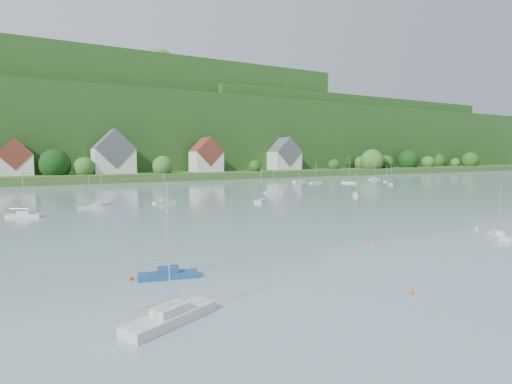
% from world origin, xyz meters
% --- Properties ---
extents(far_shore_strip, '(600.00, 60.00, 3.00)m').
position_xyz_m(far_shore_strip, '(0.00, 200.00, 1.50)').
color(far_shore_strip, '#2D5821').
rests_on(far_shore_strip, ground).
extents(forested_ridge, '(620.00, 181.22, 69.89)m').
position_xyz_m(forested_ridge, '(0.39, 268.57, 22.89)').
color(forested_ridge, '#133E13').
rests_on(forested_ridge, ground).
extents(village_building_1, '(12.00, 9.36, 14.00)m').
position_xyz_m(village_building_1, '(-30.00, 189.00, 8.75)').
color(village_building_1, silver).
rests_on(village_building_1, far_shore_strip).
extents(village_building_2, '(16.00, 11.44, 18.00)m').
position_xyz_m(village_building_2, '(5.00, 188.00, 10.27)').
color(village_building_2, silver).
rests_on(village_building_2, far_shore_strip).
extents(village_building_3, '(13.00, 10.40, 15.50)m').
position_xyz_m(village_building_3, '(45.00, 186.00, 9.43)').
color(village_building_3, silver).
rests_on(village_building_3, far_shore_strip).
extents(village_building_4, '(15.00, 10.40, 16.50)m').
position_xyz_m(village_building_4, '(90.00, 190.00, 9.59)').
color(village_building_4, silver).
rests_on(village_building_4, far_shore_strip).
extents(near_sailboat_1, '(5.31, 2.57, 6.91)m').
position_xyz_m(near_sailboat_1, '(-18.33, 44.66, 0.40)').
color(near_sailboat_1, navy).
rests_on(near_sailboat_1, ground).
extents(near_sailboat_3, '(4.56, 4.72, 6.92)m').
position_xyz_m(near_sailboat_3, '(24.16, 40.76, 0.40)').
color(near_sailboat_3, silver).
rests_on(near_sailboat_3, ground).
extents(near_sailboat_6, '(6.84, 4.52, 9.01)m').
position_xyz_m(near_sailboat_6, '(-21.27, 35.14, 0.46)').
color(near_sailboat_6, silver).
rests_on(near_sailboat_6, ground).
extents(mooring_buoy_0, '(0.42, 0.42, 0.42)m').
position_xyz_m(mooring_buoy_0, '(-3.36, 31.36, 0.00)').
color(mooring_buoy_0, '#E05818').
rests_on(mooring_buoy_0, ground).
extents(mooring_buoy_2, '(0.47, 0.47, 0.47)m').
position_xyz_m(mooring_buoy_2, '(7.39, 47.08, 0.00)').
color(mooring_buoy_2, '#E05818').
rests_on(mooring_buoy_2, ground).
extents(mooring_buoy_3, '(0.41, 0.41, 0.41)m').
position_xyz_m(mooring_buoy_3, '(3.96, 48.14, 0.00)').
color(mooring_buoy_3, '#E05818').
rests_on(mooring_buoy_3, ground).
extents(mooring_buoy_4, '(0.50, 0.50, 0.50)m').
position_xyz_m(mooring_buoy_4, '(27.38, 45.73, 0.00)').
color(mooring_buoy_4, silver).
rests_on(mooring_buoy_4, ground).
extents(mooring_buoy_5, '(0.48, 0.48, 0.48)m').
position_xyz_m(mooring_buoy_5, '(-21.34, 45.73, 0.00)').
color(mooring_buoy_5, '#E05818').
rests_on(mooring_buoy_5, ground).
extents(far_sailboat_cluster, '(195.53, 59.99, 8.71)m').
position_xyz_m(far_sailboat_cluster, '(-1.12, 116.45, 0.37)').
color(far_sailboat_cluster, silver).
rests_on(far_sailboat_cluster, ground).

